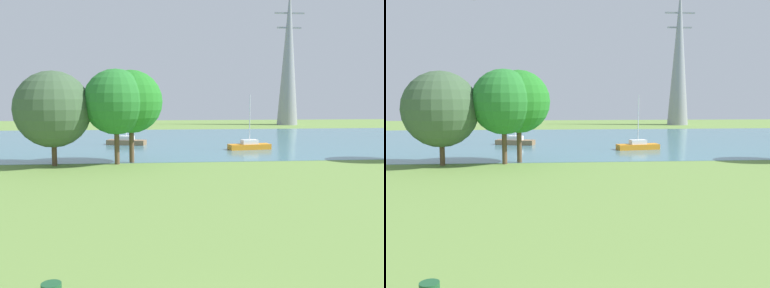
{
  "view_description": "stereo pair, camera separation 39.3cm",
  "coord_description": "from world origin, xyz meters",
  "views": [
    {
      "loc": [
        -1.67,
        -8.81,
        5.95
      ],
      "look_at": [
        1.06,
        19.76,
        2.81
      ],
      "focal_mm": 40.39,
      "sensor_mm": 36.0,
      "label": 1
    },
    {
      "loc": [
        -1.28,
        -8.84,
        5.95
      ],
      "look_at": [
        1.06,
        19.76,
        2.81
      ],
      "focal_mm": 40.39,
      "sensor_mm": 36.0,
      "label": 2
    }
  ],
  "objects": [
    {
      "name": "ground_plane",
      "position": [
        0.0,
        22.0,
        0.0
      ],
      "size": [
        160.0,
        160.0,
        0.0
      ],
      "primitive_type": "plane",
      "color": "olive"
    },
    {
      "name": "sailboat_orange",
      "position": [
        9.47,
        39.12,
        0.45
      ],
      "size": [
        4.98,
        2.24,
        6.16
      ],
      "color": "orange",
      "rests_on": "water_surface"
    },
    {
      "name": "sailboat_brown",
      "position": [
        -4.73,
        45.21,
        0.48
      ],
      "size": [
        5.03,
        2.71,
        7.92
      ],
      "color": "brown",
      "rests_on": "water_surface"
    },
    {
      "name": "water_surface",
      "position": [
        0.0,
        50.0,
        0.01
      ],
      "size": [
        140.0,
        40.0,
        0.02
      ],
      "primitive_type": "cube",
      "color": "teal",
      "rests_on": "ground"
    },
    {
      "name": "tree_east_far",
      "position": [
        -4.69,
        29.61,
        5.52
      ],
      "size": [
        5.76,
        5.76,
        8.41
      ],
      "color": "brown",
      "rests_on": "ground"
    },
    {
      "name": "tree_west_near",
      "position": [
        -3.43,
        30.4,
        5.53
      ],
      "size": [
        5.67,
        5.67,
        8.37
      ],
      "color": "brown",
      "rests_on": "ground"
    },
    {
      "name": "tree_west_far",
      "position": [
        -10.03,
        29.22,
        4.9
      ],
      "size": [
        6.59,
        6.59,
        8.2
      ],
      "color": "brown",
      "rests_on": "ground"
    },
    {
      "name": "electricity_pylon",
      "position": [
        27.64,
        81.96,
        14.7
      ],
      "size": [
        6.4,
        4.4,
        29.37
      ],
      "color": "gray",
      "rests_on": "ground"
    }
  ]
}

